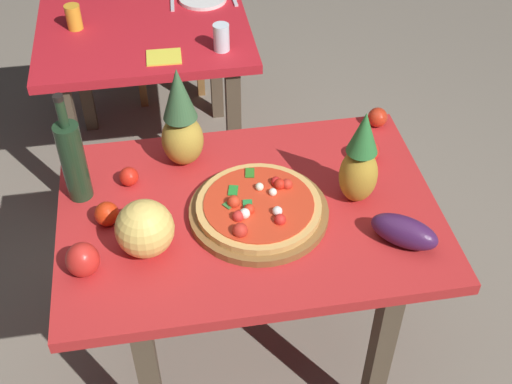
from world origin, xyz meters
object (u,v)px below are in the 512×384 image
object	(u,v)px
pizza	(259,206)
bell_pepper	(83,260)
tomato_near_board	(129,176)
drinking_glass_water	(221,37)
dining_chair	(162,14)
pineapple_right	(181,122)
melon	(145,229)
pineapple_left	(360,162)
fork_utensil	(172,2)
drinking_glass_juice	(74,17)
wine_bottle	(73,160)
background_table	(146,51)
tomato_beside_pepper	(367,151)
napkin_folded	(164,57)
display_table	(249,231)
eggplant	(404,232)
pizza_board	(259,212)
tomato_at_corner	(378,117)
tomato_by_bottle	(107,214)

from	to	relation	value
pizza	bell_pepper	bearing A→B (deg)	-165.18
tomato_near_board	drinking_glass_water	world-z (taller)	drinking_glass_water
dining_chair	drinking_glass_water	distance (m)	0.94
pineapple_right	melon	xyz separation A→B (m)	(-0.14, -0.38, -0.07)
pineapple_left	fork_utensil	distance (m)	1.49
drinking_glass_juice	fork_utensil	world-z (taller)	drinking_glass_juice
wine_bottle	drinking_glass_water	size ratio (longest dim) A/B	3.32
background_table	dining_chair	bearing A→B (deg)	81.26
tomato_near_board	dining_chair	bearing A→B (deg)	83.73
bell_pepper	tomato_near_board	size ratio (longest dim) A/B	1.67
wine_bottle	tomato_beside_pepper	bearing A→B (deg)	0.76
wine_bottle	drinking_glass_water	xyz separation A→B (m)	(0.55, 0.80, -0.09)
melon	tomato_near_board	xyz separation A→B (m)	(-0.04, 0.29, -0.05)
pineapple_right	tomato_beside_pepper	xyz separation A→B (m)	(0.59, -0.10, -0.12)
wine_bottle	napkin_folded	xyz separation A→B (m)	(0.31, 0.77, -0.14)
display_table	bell_pepper	size ratio (longest dim) A/B	11.30
tomato_beside_pepper	napkin_folded	distance (m)	0.98
display_table	eggplant	distance (m)	0.49
drinking_glass_water	background_table	bearing A→B (deg)	142.11
dining_chair	pineapple_right	size ratio (longest dim) A/B	2.39
pizza	eggplant	world-z (taller)	eggplant
background_table	bell_pepper	distance (m)	1.39
fork_utensil	drinking_glass_water	bearing A→B (deg)	-66.12
drinking_glass_juice	napkin_folded	bearing A→B (deg)	-40.18
dining_chair	pizza	distance (m)	1.88
fork_utensil	napkin_folded	world-z (taller)	fork_utensil
display_table	pizza_board	bearing A→B (deg)	-51.95
display_table	tomato_near_board	size ratio (longest dim) A/B	18.82
tomato_at_corner	wine_bottle	bearing A→B (deg)	-169.21
dining_chair	wine_bottle	size ratio (longest dim) A/B	2.27
dining_chair	drinking_glass_water	world-z (taller)	drinking_glass_water
drinking_glass_water	wine_bottle	bearing A→B (deg)	-124.50
bell_pepper	eggplant	size ratio (longest dim) A/B	0.51
melon	eggplant	world-z (taller)	melon
pizza_board	pineapple_right	distance (m)	0.38
melon	drinking_glass_juice	distance (m)	1.37
pineapple_left	tomato_at_corner	bearing A→B (deg)	63.19
pineapple_left	tomato_by_bottle	distance (m)	0.77
pizza	fork_utensil	xyz separation A→B (m)	(-0.15, 1.43, -0.04)
napkin_folded	drinking_glass_water	bearing A→B (deg)	5.36
background_table	pizza	xyz separation A→B (m)	(0.30, -1.22, 0.16)
tomato_near_board	napkin_folded	size ratio (longest dim) A/B	0.44
pizza_board	tomato_near_board	bearing A→B (deg)	151.24
pizza	eggplant	bearing A→B (deg)	-24.46
tomato_beside_pepper	drinking_glass_water	size ratio (longest dim) A/B	0.70
pineapple_left	drinking_glass_juice	bearing A→B (deg)	125.89
tomato_near_board	wine_bottle	bearing A→B (deg)	-169.92
tomato_beside_pepper	fork_utensil	xyz separation A→B (m)	(-0.55, 1.24, -0.04)
pineapple_right	eggplant	distance (m)	0.77
napkin_folded	tomato_beside_pepper	bearing A→B (deg)	-50.88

